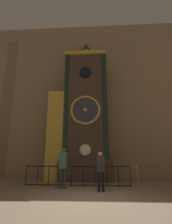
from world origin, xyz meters
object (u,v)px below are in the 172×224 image
Objects in this scene: visitor_near at (63,164)px; visitor_far at (101,167)px; clock_tower at (81,115)px; stanchion_post at (138,180)px.

visitor_near is 1.13× the size of visitor_far.
clock_tower reaches higher than stanchion_post.
visitor_near is at bearing -101.83° from clock_tower.
visitor_far is (1.14, -3.44, -3.13)m from clock_tower.
visitor_far is 2.42m from stanchion_post.
stanchion_post is (3.56, 0.80, -0.77)m from visitor_near.
visitor_far reaches higher than stanchion_post.
clock_tower is 9.94× the size of stanchion_post.
clock_tower is 6.09× the size of visitor_far.
visitor_far is (1.73, -0.65, -0.13)m from visitor_near.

